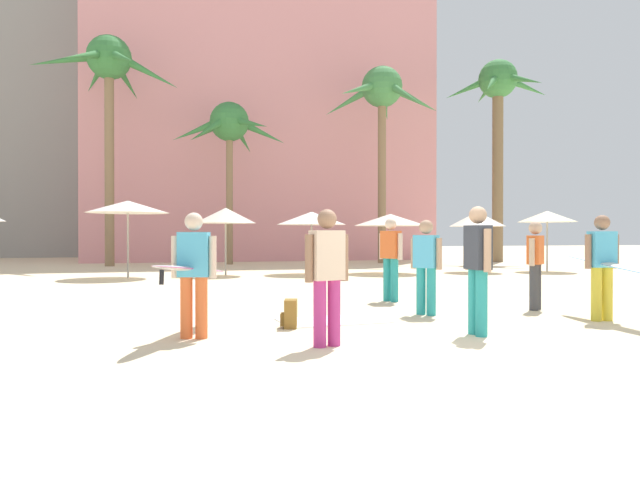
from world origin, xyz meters
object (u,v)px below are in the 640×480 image
object	(u,v)px
cafe_umbrella_4	(128,207)
person_far_right	(426,263)
beach_towel	(333,320)
palm_tree_left	(229,129)
person_near_right	(327,271)
palm_tree_far_left	(109,74)
cafe_umbrella_2	(547,216)
cafe_umbrella_7	(477,219)
cafe_umbrella_0	(390,220)
cafe_umbrella_3	(226,216)
person_mid_right	(391,256)
palm_tree_center	(498,101)
person_mid_left	(193,270)
person_far_left	(607,264)
person_mid_center	(535,261)
cafe_umbrella_5	(312,218)
person_near_left	(478,264)
palm_tree_right	(382,100)
backpack	(290,314)

from	to	relation	value
cafe_umbrella_4	person_far_right	bearing A→B (deg)	-61.91
beach_towel	palm_tree_left	bearing A→B (deg)	89.40
beach_towel	person_near_right	world-z (taller)	person_near_right
palm_tree_far_left	cafe_umbrella_2	bearing A→B (deg)	-26.29
cafe_umbrella_2	cafe_umbrella_7	world-z (taller)	cafe_umbrella_2
cafe_umbrella_0	cafe_umbrella_3	distance (m)	5.88
palm_tree_far_left	person_mid_right	xyz separation A→B (m)	(7.03, -15.88, -7.59)
person_far_right	palm_tree_far_left	bearing A→B (deg)	-103.19
cafe_umbrella_3	person_mid_right	size ratio (longest dim) A/B	1.34
cafe_umbrella_7	beach_towel	world-z (taller)	cafe_umbrella_7
cafe_umbrella_3	palm_tree_center	bearing A→B (deg)	23.83
palm_tree_left	cafe_umbrella_4	world-z (taller)	palm_tree_left
cafe_umbrella_7	person_mid_left	xyz separation A→B (m)	(-10.81, -11.29, -1.07)
person_far_left	person_mid_center	xyz separation A→B (m)	(-0.18, 1.58, -0.03)
cafe_umbrella_4	person_far_left	size ratio (longest dim) A/B	0.90
cafe_umbrella_0	palm_tree_left	bearing A→B (deg)	122.74
palm_tree_left	person_far_left	size ratio (longest dim) A/B	2.62
cafe_umbrella_5	person_near_left	size ratio (longest dim) A/B	1.38
cafe_umbrella_2	person_far_left	size ratio (longest dim) A/B	0.79
cafe_umbrella_0	person_near_right	xyz separation A→B (m)	(-5.85, -12.57, -1.00)
cafe_umbrella_2	person_far_left	xyz separation A→B (m)	(-7.19, -11.23, -1.17)
palm_tree_center	cafe_umbrella_2	bearing A→B (deg)	-108.63
cafe_umbrella_0	person_mid_right	distance (m)	8.97
palm_tree_right	person_mid_center	bearing A→B (deg)	-101.88
palm_tree_far_left	person_mid_center	world-z (taller)	palm_tree_far_left
cafe_umbrella_2	cafe_umbrella_7	distance (m)	2.78
person_far_left	cafe_umbrella_4	bearing A→B (deg)	37.00
cafe_umbrella_0	cafe_umbrella_2	bearing A→B (deg)	-5.09
person_near_right	palm_tree_left	bearing A→B (deg)	163.57
palm_tree_far_left	cafe_umbrella_0	bearing A→B (deg)	-36.33
palm_tree_left	cafe_umbrella_5	bearing A→B (deg)	-74.03
palm_tree_right	cafe_umbrella_2	bearing A→B (deg)	-64.65
palm_tree_center	backpack	xyz separation A→B (m)	(-14.64, -17.89, -8.08)
palm_tree_right	backpack	bearing A→B (deg)	-114.77
cafe_umbrella_0	person_near_right	distance (m)	13.90
cafe_umbrella_2	cafe_umbrella_3	distance (m)	12.06
cafe_umbrella_0	person_far_left	bearing A→B (deg)	-95.01
cafe_umbrella_7	palm_tree_right	bearing A→B (deg)	97.23
person_mid_center	person_far_right	size ratio (longest dim) A/B	1.00
person_far_left	person_near_left	size ratio (longest dim) A/B	1.65
palm_tree_right	beach_towel	size ratio (longest dim) A/B	5.84
palm_tree_far_left	cafe_umbrella_7	size ratio (longest dim) A/B	4.55
cafe_umbrella_7	person_mid_left	size ratio (longest dim) A/B	0.89
backpack	person_far_left	size ratio (longest dim) A/B	0.14
cafe_umbrella_7	person_mid_center	xyz separation A→B (m)	(-4.62, -10.01, -1.09)
cafe_umbrella_0	person_near_right	bearing A→B (deg)	-114.94
cafe_umbrella_2	person_near_right	xyz separation A→B (m)	(-12.00, -12.02, -1.16)
cafe_umbrella_2	cafe_umbrella_7	bearing A→B (deg)	172.46
palm_tree_left	backpack	size ratio (longest dim) A/B	18.20
palm_tree_center	cafe_umbrella_4	distance (m)	19.82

